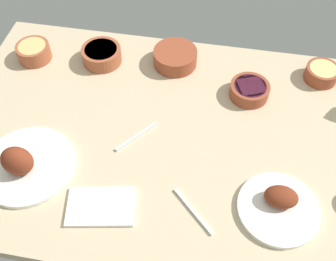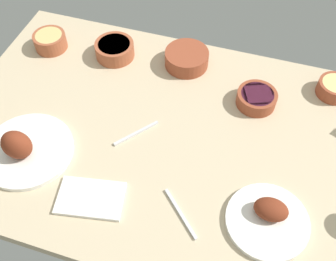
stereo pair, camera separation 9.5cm
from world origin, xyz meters
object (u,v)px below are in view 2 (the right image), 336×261
folded_napkin (91,198)px  bowl_sauce (115,49)px  spoon_loose (181,213)px  bowl_potatoes (335,88)px  plate_far_side (24,148)px  bowl_onions (257,98)px  plate_center_main (268,218)px  fork_loose (136,133)px  bowl_pasta (50,41)px  bowl_soup (187,58)px

folded_napkin → bowl_sauce: bearing=105.4°
spoon_loose → bowl_potatoes: bearing=-78.3°
plate_far_side → bowl_onions: (62.95, 41.01, -0.06)cm
bowl_onions → spoon_loose: (-12.57, -46.15, -2.17)cm
plate_center_main → fork_loose: (-43.88, 16.89, -1.33)cm
fork_loose → bowl_potatoes: bearing=161.0°
bowl_pasta → plate_far_side: bearing=-71.6°
bowl_sauce → folded_napkin: bearing=-74.6°
bowl_pasta → spoon_loose: (65.68, -51.01, -2.76)cm
bowl_sauce → fork_loose: bearing=-57.9°
bowl_sauce → bowl_soup: same height
bowl_sauce → bowl_onions: bearing=-8.2°
bowl_potatoes → bowl_pasta: 102.84cm
bowl_pasta → bowl_soup: 51.46cm
bowl_onions → fork_loose: (-33.57, -24.07, -2.17)cm
plate_center_main → folded_napkin: (-48.14, -8.34, -1.13)cm
plate_far_side → bowl_soup: size_ratio=1.77×
folded_napkin → fork_loose: bearing=80.4°
bowl_soup → plate_center_main: bearing=-54.2°
bowl_potatoes → bowl_onions: size_ratio=0.87×
plate_far_side → spoon_loose: bearing=-5.8°
plate_far_side → bowl_potatoes: size_ratio=2.43×
folded_napkin → spoon_loose: (25.27, 3.14, -0.20)cm
bowl_sauce → bowl_soup: size_ratio=0.90×
plate_center_main → bowl_potatoes: (14.01, 53.33, 0.99)cm
plate_center_main → folded_napkin: 48.87cm
plate_center_main → plate_far_side: 73.26cm
bowl_pasta → folded_napkin: size_ratio=0.65×
plate_center_main → bowl_soup: (-37.47, 52.04, 1.39)cm
bowl_potatoes → fork_loose: bearing=-147.8°
fork_loose → spoon_loose: size_ratio=0.96×
plate_center_main → folded_napkin: plate_center_main is taller
bowl_soup → bowl_sauce: bearing=-172.8°
plate_far_side → bowl_pasta: plate_far_side is taller
bowl_soup → fork_loose: 35.83cm
plate_far_side → folded_napkin: 26.52cm
bowl_onions → bowl_soup: bowl_soup is taller
bowl_soup → folded_napkin: size_ratio=0.85×
bowl_soup → fork_loose: bearing=-100.3°
bowl_potatoes → bowl_sauce: 78.01cm
plate_center_main → spoon_loose: plate_center_main is taller
plate_center_main → bowl_soup: size_ratio=1.44×
plate_center_main → bowl_pasta: 99.71cm
bowl_potatoes → fork_loose: (-57.89, -36.44, -2.33)cm
bowl_sauce → bowl_soup: 26.60cm
bowl_potatoes → bowl_pasta: bowl_pasta is taller
plate_center_main → bowl_pasta: plate_center_main is taller
bowl_soup → folded_napkin: bearing=-100.0°
bowl_pasta → fork_loose: 53.29cm
bowl_potatoes → bowl_onions: (-24.31, -12.37, -0.15)cm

